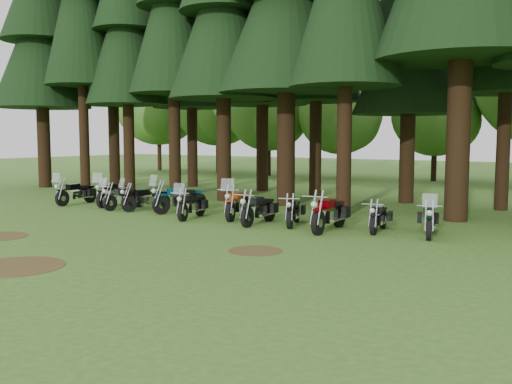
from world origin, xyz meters
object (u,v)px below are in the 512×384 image
Objects in this scene: motorcycle_7 at (259,210)px; motorcycle_4 at (180,200)px; motorcycle_0 at (76,193)px; motorcycle_5 at (192,206)px; motorcycle_8 at (294,212)px; motorcycle_10 at (379,218)px; motorcycle_6 at (238,204)px; motorcycle_9 at (329,215)px; motorcycle_2 at (124,198)px; motorcycle_11 at (428,221)px; motorcycle_1 at (114,194)px; motorcycle_3 at (146,199)px.

motorcycle_4 is at bearing 164.00° from motorcycle_7.
motorcycle_0 is 7.01m from motorcycle_5.
motorcycle_5 is at bearing 179.35° from motorcycle_7.
motorcycle_8 is 1.00× the size of motorcycle_10.
motorcycle_7 is at bearing -44.38° from motorcycle_6.
motorcycle_0 reaches higher than motorcycle_10.
motorcycle_0 is 10.80m from motorcycle_8.
motorcycle_6 is 3.99m from motorcycle_9.
motorcycle_0 is at bearing 174.59° from motorcycle_9.
motorcycle_9 is (3.94, -0.61, 0.00)m from motorcycle_6.
motorcycle_2 is 12.19m from motorcycle_11.
motorcycle_9 is at bearing -26.72° from motorcycle_6.
motorcycle_4 is at bearing 160.60° from motorcycle_6.
motorcycle_1 is 2.29m from motorcycle_3.
motorcycle_0 is 1.07× the size of motorcycle_2.
motorcycle_9 is at bearing 2.76° from motorcycle_2.
motorcycle_4 reaches higher than motorcycle_0.
motorcycle_4 is 5.26m from motorcycle_8.
motorcycle_7 is (9.72, -0.30, -0.01)m from motorcycle_0.
motorcycle_3 is 1.54m from motorcycle_4.
motorcycle_11 is at bearing -15.89° from motorcycle_8.
motorcycle_8 is 0.80× the size of motorcycle_9.
motorcycle_11 is at bearing 3.15° from motorcycle_7.
motorcycle_3 is 8.28m from motorcycle_9.
motorcycle_9 is at bearing -159.81° from motorcycle_10.
motorcycle_11 is (12.18, 0.54, 0.01)m from motorcycle_2.
motorcycle_5 is at bearing 179.38° from motorcycle_10.
motorcycle_5 reaches higher than motorcycle_7.
motorcycle_5 reaches higher than motorcycle_10.
motorcycle_2 is at bearing -3.20° from motorcycle_0.
motorcycle_11 is at bearing -12.86° from motorcycle_1.
motorcycle_3 reaches higher than motorcycle_2.
motorcycle_1 reaches higher than motorcycle_7.
motorcycle_5 is (1.44, -1.00, -0.06)m from motorcycle_4.
motorcycle_8 is (6.76, -0.00, -0.02)m from motorcycle_3.
motorcycle_7 is 1.14× the size of motorcycle_8.
motorcycle_0 is 1.85m from motorcycle_1.
motorcycle_6 is at bearing 15.61° from motorcycle_4.
motorcycle_1 is 0.95× the size of motorcycle_9.
motorcycle_1 is at bearing 156.40° from motorcycle_8.
motorcycle_3 is 6.76m from motorcycle_8.
motorcycle_7 is 0.92× the size of motorcycle_9.
motorcycle_3 is 4.33m from motorcycle_6.
motorcycle_3 reaches higher than motorcycle_9.
motorcycle_9 is (5.31, 0.31, 0.06)m from motorcycle_5.
motorcycle_0 is at bearing 172.42° from motorcycle_10.
motorcycle_11 is at bearing -8.58° from motorcycle_10.
motorcycle_1 reaches higher than motorcycle_0.
motorcycle_10 is (5.26, 0.15, -0.10)m from motorcycle_6.
motorcycle_5 is at bearing -3.64° from motorcycle_2.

